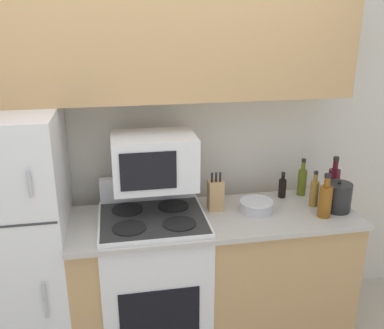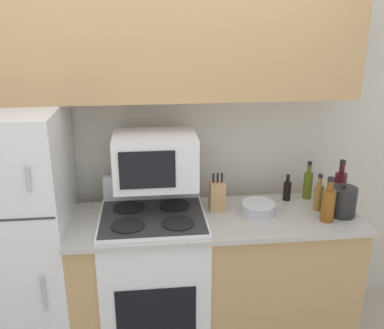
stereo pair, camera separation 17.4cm
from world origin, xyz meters
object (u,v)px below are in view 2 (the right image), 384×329
Objects in this scene: microwave at (155,160)px; knife_block at (217,196)px; bottle_wine_red at (340,187)px; refrigerator at (18,238)px; bowl at (258,208)px; bottle_olive_oil at (308,184)px; bottle_soy_sauce at (287,190)px; bottle_vinegar at (318,196)px; stove at (155,280)px; bottle_whiskey at (328,204)px; kettle at (342,201)px.

microwave is 0.46m from knife_block.
microwave reaches higher than bottle_wine_red.
refrigerator reaches higher than bowl.
bottle_soy_sauce is at bearing -174.12° from bottle_olive_oil.
bottle_vinegar is at bearing -49.53° from bottle_soy_sauce.
bowl is at bearing -18.02° from knife_block.
bottle_wine_red reaches higher than bottle_soy_sauce.
microwave is 1.22m from bottle_wine_red.
bottle_soy_sauce is at bearing 163.62° from bottle_wine_red.
microwave is (0.85, 0.03, 0.47)m from refrigerator.
bottle_olive_oil is at bearing 5.88° from bottle_soy_sauce.
bottle_whiskey is (1.05, -0.14, 0.54)m from stove.
knife_block reaches higher than bottle_soy_sauce.
stove is at bearing -168.75° from bottle_olive_oil.
microwave is at bearing 171.92° from kettle.
kettle is (-0.06, -0.17, -0.03)m from bottle_wine_red.
stove is 1.05m from bottle_soy_sauce.
microwave is at bearing 1.93° from refrigerator.
bottle_whiskey is at bearing -90.95° from bottle_olive_oil.
microwave is 2.07× the size of bottle_vinegar.
bottle_olive_oil is 0.93× the size of bottle_whiskey.
bottle_soy_sauce is 0.34m from bottle_wine_red.
refrigerator is 6.41× the size of knife_block.
knife_block is 0.65m from bottle_olive_oil.
bottle_wine_red reaches higher than bottle_olive_oil.
refrigerator is at bearing -178.94° from knife_block.
knife_block is at bearing -179.29° from bottle_wine_red.
refrigerator is 7.87× the size of kettle.
refrigerator reaches higher than knife_block.
bowl is 0.42m from bottle_whiskey.
bottle_wine_red is (1.20, 0.00, -0.23)m from microwave.
stove is at bearing -4.62° from refrigerator.
kettle reaches higher than stove.
bottle_soy_sauce reaches higher than bowl.
kettle is at bearing -8.42° from bowl.
microwave is at bearing 179.13° from knife_block.
kettle is (0.12, -0.09, -0.00)m from bottle_vinegar.
refrigerator is 2.01m from kettle.
refrigerator is 8.97× the size of bottle_soy_sauce.
kettle is at bearing -66.99° from bottle_olive_oil.
knife_block is at bearing -169.43° from bottle_olive_oil.
bottle_soy_sauce is 0.64× the size of bottle_whiskey.
bottle_vinegar is (-0.00, -0.19, -0.01)m from bottle_olive_oil.
refrigerator is at bearing -178.07° from microwave.
knife_block is 1.23× the size of kettle.
microwave is 0.71m from bowl.
refrigerator is at bearing 178.64° from bottle_vinegar.
stove is at bearing -167.90° from bottle_soy_sauce.
bottle_vinegar is (-0.17, -0.08, -0.02)m from bottle_wine_red.
kettle is (1.17, -0.07, 0.52)m from stove.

